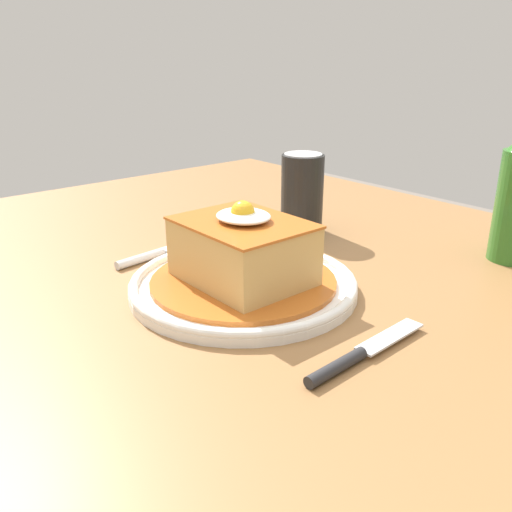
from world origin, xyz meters
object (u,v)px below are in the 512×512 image
knife (353,358)px  soda_can (302,193)px  fork (153,255)px  main_plate (243,284)px

knife → soda_can: bearing=142.2°
knife → soda_can: size_ratio=1.33×
fork → soda_can: bearing=79.4°
main_plate → soda_can: size_ratio=2.19×
main_plate → fork: size_ratio=1.92×
main_plate → knife: bearing=-7.4°
knife → soda_can: 0.40m
soda_can → fork: bearing=-100.6°
fork → knife: size_ratio=0.86×
knife → soda_can: soda_can is taller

